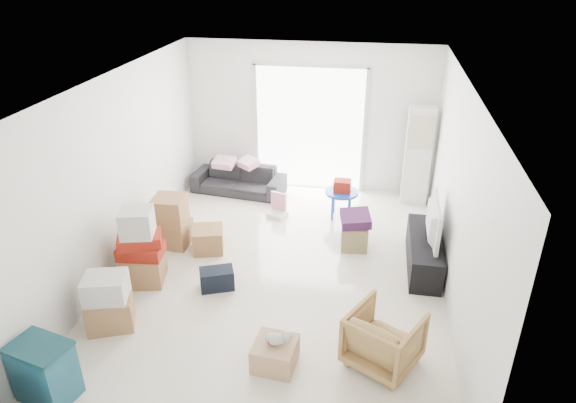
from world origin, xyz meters
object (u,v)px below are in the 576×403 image
(television, at_px, (426,234))
(sofa, at_px, (238,175))
(tv_console, at_px, (424,252))
(wood_crate, at_px, (275,354))
(kids_table, at_px, (342,191))
(ottoman, at_px, (354,236))
(ac_tower, at_px, (418,156))
(armchair, at_px, (384,336))
(storage_bins, at_px, (45,371))

(television, distance_m, sofa, 3.82)
(tv_console, xyz_separation_m, wood_crate, (-1.71, -2.27, -0.09))
(television, distance_m, kids_table, 1.84)
(tv_console, height_order, ottoman, tv_console)
(ottoman, xyz_separation_m, wood_crate, (-0.71, -2.63, -0.05))
(kids_table, relative_size, wood_crate, 1.50)
(tv_console, bearing_deg, sofa, 148.56)
(ottoman, height_order, wood_crate, ottoman)
(ottoman, bearing_deg, television, -19.55)
(ac_tower, xyz_separation_m, ottoman, (-0.95, -1.78, -0.68))
(armchair, distance_m, storage_bins, 3.51)
(ottoman, bearing_deg, storage_bins, -129.95)
(armchair, bearing_deg, sofa, -27.72)
(television, distance_m, ottoman, 1.12)
(tv_console, xyz_separation_m, ottoman, (-1.00, 0.36, -0.04))
(storage_bins, xyz_separation_m, kids_table, (2.62, 4.42, 0.15))
(tv_console, xyz_separation_m, television, (0.00, -0.00, 0.30))
(sofa, bearing_deg, tv_console, -24.72)
(storage_bins, xyz_separation_m, ottoman, (2.90, 3.46, -0.14))
(ac_tower, relative_size, wood_crate, 3.87)
(tv_console, relative_size, wood_crate, 3.16)
(kids_table, bearing_deg, armchair, -77.73)
(armchair, bearing_deg, ac_tower, -68.51)
(sofa, xyz_separation_m, wood_crate, (1.54, -4.26, -0.18))
(ac_tower, height_order, storage_bins, ac_tower)
(tv_console, bearing_deg, armchair, -105.28)
(ottoman, bearing_deg, wood_crate, -105.04)
(ac_tower, xyz_separation_m, tv_console, (0.05, -2.14, -0.64))
(tv_console, distance_m, armchair, 2.11)
(armchair, relative_size, kids_table, 1.07)
(television, height_order, ottoman, television)
(sofa, distance_m, wood_crate, 4.53)
(tv_console, height_order, armchair, armchair)
(sofa, relative_size, wood_crate, 3.78)
(wood_crate, bearing_deg, ac_tower, 69.36)
(storage_bins, distance_m, ottoman, 4.51)
(sofa, xyz_separation_m, kids_table, (1.97, -0.67, 0.15))
(television, distance_m, wood_crate, 2.87)
(ac_tower, distance_m, wood_crate, 4.77)
(tv_console, xyz_separation_m, kids_table, (-1.28, 1.32, 0.25))
(ottoman, bearing_deg, tv_console, -19.55)
(armchair, height_order, wood_crate, armchair)
(ac_tower, xyz_separation_m, kids_table, (-1.23, -0.82, -0.39))
(storage_bins, height_order, wood_crate, storage_bins)
(television, height_order, kids_table, kids_table)
(ac_tower, relative_size, storage_bins, 2.63)
(television, relative_size, wood_crate, 2.19)
(armchair, relative_size, ottoman, 1.85)
(armchair, relative_size, storage_bins, 1.09)
(sofa, height_order, wood_crate, sofa)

